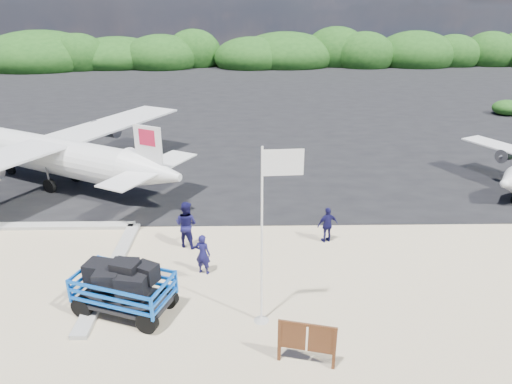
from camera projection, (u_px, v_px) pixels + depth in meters
ground at (238, 296)px, 14.82m from camera, size 160.00×160.00×0.00m
asphalt_apron at (244, 103)px, 42.45m from camera, size 90.00×50.00×0.04m
vegetation_band at (245, 67)px, 65.47m from camera, size 124.00×8.00×4.40m
baggage_cart at (127, 311)px, 14.11m from camera, size 3.54×2.72×1.56m
flagpole at (261, 320)px, 13.71m from camera, size 1.12×0.53×5.46m
signboard at (306, 364)px, 12.08m from camera, size 1.62×0.53×1.34m
crew_a at (203, 254)px, 15.82m from camera, size 0.63×0.51×1.50m
crew_b at (186, 224)px, 17.51m from camera, size 1.12×1.02×1.88m
crew_c at (328, 225)px, 17.92m from camera, size 0.93×0.60×1.47m
aircraft_large at (428, 120)px, 36.47m from camera, size 22.35×22.35×4.96m
aircraft_small at (154, 94)px, 46.57m from camera, size 10.19×10.19×2.72m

